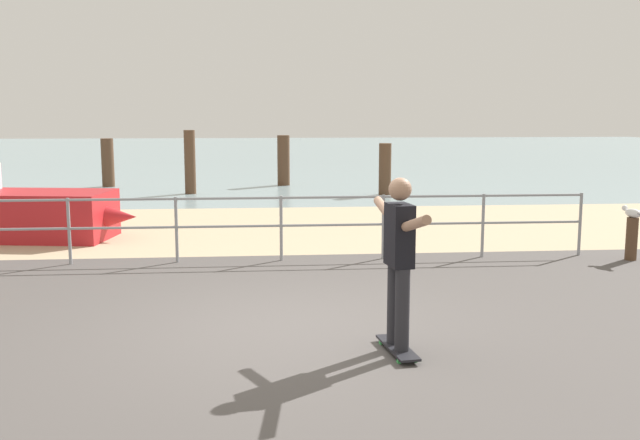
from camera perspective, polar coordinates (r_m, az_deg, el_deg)
ground_plane at (r=6.98m, az=-1.96°, el=-11.06°), size 24.00×10.00×0.04m
beach_strip at (r=14.76m, az=-3.65°, el=-0.62°), size 24.00×6.00×0.04m
sea_surface at (r=42.63m, az=-4.60°, el=5.34°), size 72.00×50.00×0.04m
railing_fence at (r=11.29m, az=-7.24°, el=0.10°), size 11.46×0.05×1.05m
sailboat at (r=14.57m, az=-24.09°, el=0.61°), size 5.06×2.07×5.06m
skateboard at (r=7.14m, az=6.17°, el=-10.06°), size 0.30×0.82×0.08m
skateboarder at (r=6.90m, az=6.30°, el=-2.57°), size 0.28×1.45×1.65m
bollard_short at (r=12.40m, az=23.51°, el=-1.42°), size 0.18×0.18×0.70m
seagull at (r=12.35m, az=23.58°, el=0.54°), size 0.21×0.48×0.18m
groyne_post_1 at (r=23.69m, az=-16.51°, el=4.37°), size 0.39×0.39×1.54m
groyne_post_2 at (r=21.03m, az=-10.29°, el=4.52°), size 0.32×0.32×1.85m
groyne_post_3 at (r=23.19m, az=-2.92°, el=4.73°), size 0.40×0.40×1.63m
groyne_post_4 at (r=20.55m, az=5.18°, el=4.02°), size 0.35×0.35×1.48m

